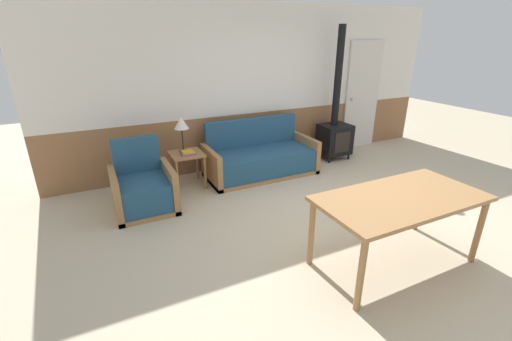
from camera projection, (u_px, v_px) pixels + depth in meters
The scene contains 10 objects.
ground_plane at pixel (359, 227), 4.20m from camera, with size 16.00×16.00×0.00m, color beige.
wall_back at pixel (263, 87), 5.90m from camera, with size 7.20×0.06×2.70m.
couch at pixel (260, 159), 5.68m from camera, with size 1.81×0.82×0.89m.
armchair at pixel (144, 190), 4.54m from camera, with size 0.77×0.78×0.91m.
side_table at pixel (187, 159), 5.17m from camera, with size 0.48×0.48×0.54m.
table_lamp at pixel (181, 124), 5.04m from camera, with size 0.22×0.22×0.54m.
book_stack at pixel (188, 153), 5.05m from camera, with size 0.21×0.15×0.06m.
dining_table at pixel (400, 204), 3.30m from camera, with size 1.65×0.83×0.76m.
wood_stove at pixel (335, 129), 6.32m from camera, with size 0.55×0.47×2.36m.
entry_door at pixel (362, 96), 6.86m from camera, with size 0.81×0.09×2.10m.
Camera 1 is at (-2.74, -2.72, 2.20)m, focal length 24.00 mm.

